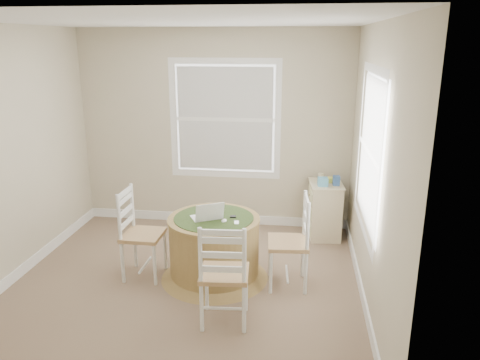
# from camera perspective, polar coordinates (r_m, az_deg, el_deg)

# --- Properties ---
(room) EXTENTS (3.64, 3.64, 2.64)m
(room) POSITION_cam_1_polar(r_m,az_deg,el_deg) (4.62, -4.83, 2.36)
(room) COLOR #7E6650
(room) RESTS_ON ground
(round_table) EXTENTS (1.14, 1.14, 0.68)m
(round_table) POSITION_cam_1_polar(r_m,az_deg,el_deg) (4.96, -3.16, -7.92)
(round_table) COLOR olive
(round_table) RESTS_ON ground
(chair_left) EXTENTS (0.41, 0.43, 0.95)m
(chair_left) POSITION_cam_1_polar(r_m,az_deg,el_deg) (5.06, -11.72, -6.52)
(chair_left) COLOR white
(chair_left) RESTS_ON ground
(chair_near) EXTENTS (0.45, 0.43, 0.95)m
(chair_near) POSITION_cam_1_polar(r_m,az_deg,el_deg) (4.19, -1.92, -11.26)
(chair_near) COLOR white
(chair_near) RESTS_ON ground
(chair_right) EXTENTS (0.43, 0.45, 0.95)m
(chair_right) POSITION_cam_1_polar(r_m,az_deg,el_deg) (4.79, 5.87, -7.57)
(chair_right) COLOR white
(chair_right) RESTS_ON ground
(laptop) EXTENTS (0.38, 0.37, 0.21)m
(laptop) POSITION_cam_1_polar(r_m,az_deg,el_deg) (4.81, -4.02, -4.42)
(laptop) COLOR white
(laptop) RESTS_ON round_table
(mouse) EXTENTS (0.06, 0.09, 0.03)m
(mouse) POSITION_cam_1_polar(r_m,az_deg,el_deg) (4.74, -1.96, -4.99)
(mouse) COLOR white
(mouse) RESTS_ON round_table
(phone) EXTENTS (0.06, 0.09, 0.02)m
(phone) POSITION_cam_1_polar(r_m,az_deg,el_deg) (4.70, -0.43, -5.26)
(phone) COLOR #B7BABF
(phone) RESTS_ON round_table
(keys) EXTENTS (0.07, 0.06, 0.02)m
(keys) POSITION_cam_1_polar(r_m,az_deg,el_deg) (4.84, -0.85, -4.55)
(keys) COLOR black
(keys) RESTS_ON round_table
(corner_chest) EXTENTS (0.45, 0.57, 0.72)m
(corner_chest) POSITION_cam_1_polar(r_m,az_deg,el_deg) (6.09, 10.28, -3.59)
(corner_chest) COLOR beige
(corner_chest) RESTS_ON ground
(tissue_box) EXTENTS (0.13, 0.13, 0.10)m
(tissue_box) POSITION_cam_1_polar(r_m,az_deg,el_deg) (5.86, 10.10, -0.19)
(tissue_box) COLOR #59A6CB
(tissue_box) RESTS_ON corner_chest
(box_yellow) EXTENTS (0.16, 0.11, 0.06)m
(box_yellow) POSITION_cam_1_polar(r_m,az_deg,el_deg) (6.01, 10.78, 0.00)
(box_yellow) COLOR #D7E04F
(box_yellow) RESTS_ON corner_chest
(box_blue) EXTENTS (0.09, 0.09, 0.12)m
(box_blue) POSITION_cam_1_polar(r_m,az_deg,el_deg) (5.90, 11.58, -0.05)
(box_blue) COLOR #305590
(box_blue) RESTS_ON corner_chest
(cup_cream) EXTENTS (0.07, 0.07, 0.09)m
(cup_cream) POSITION_cam_1_polar(r_m,az_deg,el_deg) (6.07, 9.87, 0.38)
(cup_cream) COLOR beige
(cup_cream) RESTS_ON corner_chest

